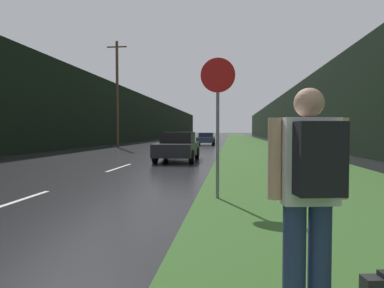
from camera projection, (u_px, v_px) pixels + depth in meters
name	position (u px, v px, depth m)	size (l,w,h in m)	color
grass_verge	(251.00, 144.00, 38.82)	(6.00, 240.00, 0.02)	#386028
lane_stripe_b	(8.00, 204.00, 6.94)	(0.12, 3.00, 0.01)	silver
lane_stripe_c	(119.00, 167.00, 13.89)	(0.12, 3.00, 0.01)	silver
lane_stripe_d	(157.00, 155.00, 20.84)	(0.12, 3.00, 0.01)	silver
treeline_far_side	(134.00, 117.00, 50.48)	(2.00, 140.00, 7.01)	black
treeline_near_side	(290.00, 118.00, 47.95)	(2.00, 140.00, 6.67)	black
utility_pole_far	(117.00, 93.00, 30.59)	(1.80, 0.24, 9.48)	#4C3823
stop_sign	(218.00, 111.00, 7.41)	(0.75, 0.07, 3.07)	slate
hitchhiker_with_backpack	(310.00, 189.00, 2.61)	(0.62, 0.48, 1.82)	navy
car_passing_near	(178.00, 147.00, 16.98)	(1.90, 4.10, 1.43)	black
car_passing_far	(206.00, 139.00, 36.31)	(1.83, 4.07, 1.31)	#2D3856
car_oncoming	(185.00, 136.00, 47.69)	(1.87, 4.60, 1.41)	#4C514C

